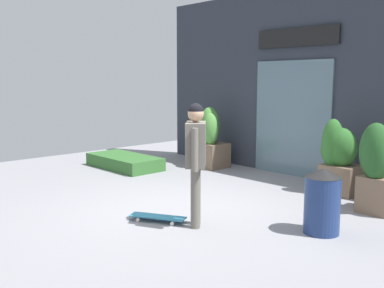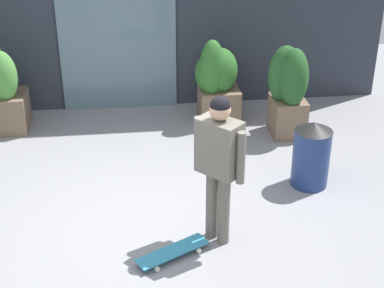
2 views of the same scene
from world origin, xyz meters
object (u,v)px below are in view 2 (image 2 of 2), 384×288
object	(u,v)px
skateboard	(172,252)
planter_box_mid	(0,89)
planter_box_left	(289,89)
skateboarder	(219,156)
trash_bin	(311,154)
planter_box_right	(216,81)

from	to	relation	value
skateboard	planter_box_mid	world-z (taller)	planter_box_mid
skateboard	planter_box_left	size ratio (longest dim) A/B	0.60
skateboarder	planter_box_mid	distance (m)	4.16
skateboarder	trash_bin	distance (m)	1.78
skateboard	trash_bin	size ratio (longest dim) A/B	0.94
skateboard	planter_box_left	bearing A→B (deg)	-154.07
skateboard	planter_box_left	xyz separation A→B (m)	(1.92, 2.68, 0.66)
planter_box_left	planter_box_right	xyz separation A→B (m)	(-0.96, 0.62, -0.06)
skateboard	planter_box_mid	size ratio (longest dim) A/B	0.59
trash_bin	skateboard	bearing A→B (deg)	-145.73
planter_box_left	planter_box_mid	distance (m)	4.20
planter_box_right	planter_box_left	bearing A→B (deg)	-32.89
skateboard	trash_bin	xyz separation A→B (m)	(1.85, 1.26, 0.37)
planter_box_mid	trash_bin	xyz separation A→B (m)	(4.08, -2.10, -0.22)
planter_box_left	trash_bin	size ratio (longest dim) A/B	1.57
planter_box_mid	skateboard	bearing A→B (deg)	-56.42
planter_box_left	skateboard	bearing A→B (deg)	-125.61
skateboarder	planter_box_left	xyz separation A→B (m)	(1.41, 2.42, -0.31)
skateboard	planter_box_mid	xyz separation A→B (m)	(-2.23, 3.36, 0.59)
planter_box_right	planter_box_mid	bearing A→B (deg)	178.92
planter_box_left	planter_box_mid	bearing A→B (deg)	170.70
planter_box_left	trash_bin	xyz separation A→B (m)	(-0.07, -1.42, -0.29)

